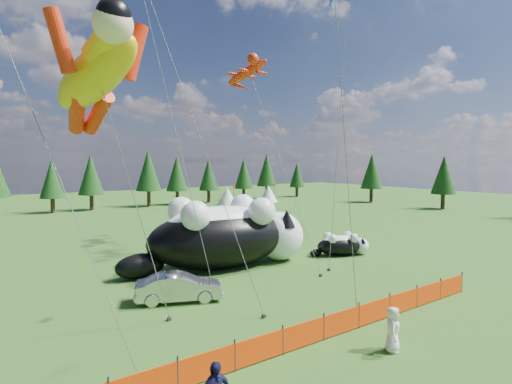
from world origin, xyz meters
The scene contains 11 objects.
ground centered at (0.00, 0.00, 0.00)m, with size 160.00×160.00×0.00m, color #0F370A.
safety_fence centered at (0.00, -3.00, 0.50)m, with size 22.06×0.06×1.10m.
tree_line centered at (0.00, 45.00, 4.00)m, with size 90.00×4.00×8.00m, color black, non-canonical shape.
festival_tents centered at (11.00, 40.00, 1.40)m, with size 50.00×3.20×2.80m, color white, non-canonical shape.
cat_large centered at (3.45, 8.38, 2.18)m, with size 12.67×5.52×4.58m.
cat_small centered at (11.98, 6.34, 0.79)m, with size 4.40×2.84×1.67m.
car centered at (-1.79, 4.20, 0.69)m, with size 1.47×4.20×1.39m, color silver.
spectator_e centered at (2.43, -5.06, 0.82)m, with size 0.81×0.52×1.65m, color white.
superhero_kite centered at (-6.32, 0.29, 9.76)m, with size 6.15×6.04×12.22m.
gecko_kite centered at (8.96, 14.44, 14.23)m, with size 4.77×14.56×18.10m.
diamond_kite_c centered at (2.67, -1.72, 13.17)m, with size 0.98×1.72×14.48m.
Camera 1 is at (-9.57, -13.76, 6.91)m, focal length 28.00 mm.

